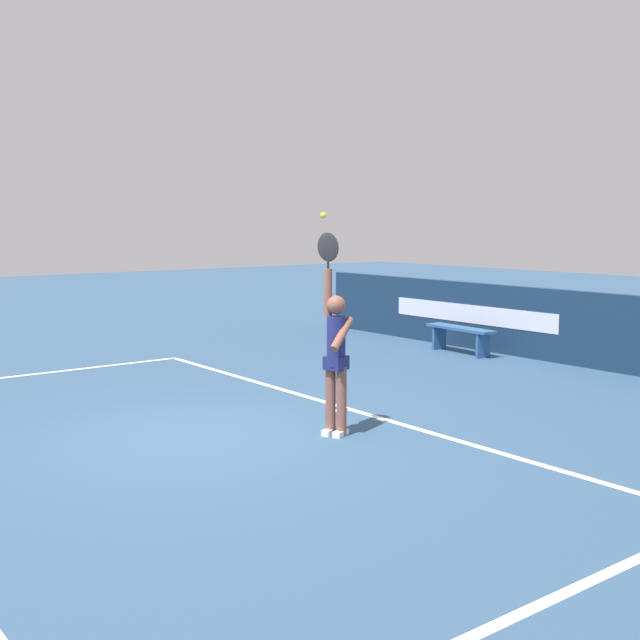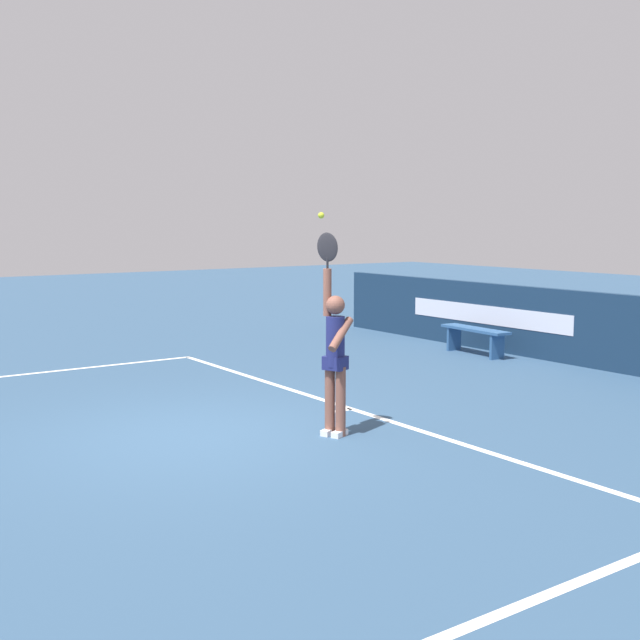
# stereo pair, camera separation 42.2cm
# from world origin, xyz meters

# --- Properties ---
(ground_plane) EXTENTS (60.00, 60.00, 0.00)m
(ground_plane) POSITION_xyz_m (0.00, 0.00, 0.00)
(ground_plane) COLOR #304D6C
(court_lines) EXTENTS (10.24, 5.61, 0.00)m
(court_lines) POSITION_xyz_m (0.00, -0.39, 0.00)
(court_lines) COLOR white
(court_lines) RESTS_ON ground
(back_wall) EXTENTS (13.52, 0.17, 1.32)m
(back_wall) POSITION_xyz_m (-0.01, 7.63, 0.66)
(back_wall) COLOR #152C47
(back_wall) RESTS_ON ground
(tennis_player) EXTENTS (0.52, 0.46, 2.42)m
(tennis_player) POSITION_xyz_m (0.95, 1.37, 0.99)
(tennis_player) COLOR brown
(tennis_player) RESTS_ON ground
(tennis_ball) EXTENTS (0.07, 0.07, 0.07)m
(tennis_ball) POSITION_xyz_m (1.13, 1.05, 2.59)
(tennis_ball) COLOR #CEE12B
(courtside_bench_near) EXTENTS (1.61, 0.47, 0.51)m
(courtside_bench_near) POSITION_xyz_m (-2.19, 6.96, 0.39)
(courtside_bench_near) COLOR #2B5484
(courtside_bench_near) RESTS_ON ground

